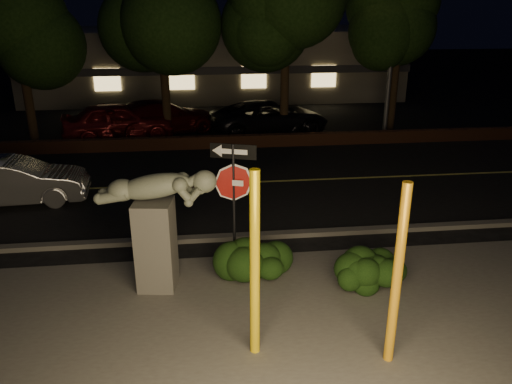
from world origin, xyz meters
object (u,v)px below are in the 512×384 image
yellow_pole_right (397,277)px  sculpture (156,217)px  silver_sedan (15,182)px  parked_car_red (119,121)px  signpost (234,183)px  yellow_pole_left (255,267)px  parked_car_dark (270,117)px  parked_car_darkred (161,117)px

yellow_pole_right → sculpture: bearing=144.4°
silver_sedan → parked_car_red: (1.95, 7.19, 0.13)m
signpost → yellow_pole_right: bearing=-36.2°
signpost → silver_sedan: signpost is taller
yellow_pole_left → yellow_pole_right: 2.18m
yellow_pole_left → sculpture: size_ratio=1.27×
signpost → sculpture: bearing=-142.7°
yellow_pole_right → sculpture: yellow_pole_right is taller
yellow_pole_right → silver_sedan: (-8.23, 7.86, -0.88)m
signpost → parked_car_dark: 12.39m
silver_sedan → parked_car_darkred: parked_car_darkred is taller
yellow_pole_left → sculpture: (-1.68, 2.27, -0.05)m
parked_car_darkred → sculpture: bearing=161.2°
silver_sedan → sculpture: bearing=-143.9°
sculpture → silver_sedan: sculpture is taller
parked_car_red → parked_car_darkred: (1.74, 0.76, -0.05)m
signpost → parked_car_darkred: (-2.28, 12.57, -1.27)m
yellow_pole_right → parked_car_red: size_ratio=0.66×
yellow_pole_left → silver_sedan: (-6.10, 7.40, -0.94)m
silver_sedan → parked_car_red: bearing=-19.9°
parked_car_red → parked_car_darkred: size_ratio=0.90×
yellow_pole_right → parked_car_darkred: (-4.53, 15.81, -0.79)m
signpost → silver_sedan: (-5.98, 4.62, -1.35)m
parked_car_darkred → parked_car_dark: parked_car_darkred is taller
yellow_pole_right → parked_car_darkred: bearing=106.0°
signpost → sculpture: size_ratio=1.13×
sculpture → parked_car_darkred: sculpture is taller
sculpture → silver_sedan: 6.83m
yellow_pole_left → sculpture: 2.82m
silver_sedan → parked_car_red: size_ratio=0.87×
yellow_pole_right → parked_car_darkred: 16.47m
yellow_pole_left → signpost: 2.81m
sculpture → yellow_pole_left: bearing=-45.6°
signpost → parked_car_red: (-4.03, 11.81, -1.22)m
yellow_pole_left → parked_car_dark: (2.37, 14.85, -0.87)m
parked_car_red → parked_car_dark: bearing=-98.4°
yellow_pole_left → signpost: (-0.12, 2.78, 0.41)m
sculpture → parked_car_darkred: 13.13m
silver_sedan → yellow_pole_right: bearing=-138.4°
parked_car_darkred → parked_car_dark: size_ratio=0.98×
parked_car_red → signpost: bearing=-171.8°
yellow_pole_left → sculpture: bearing=126.5°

